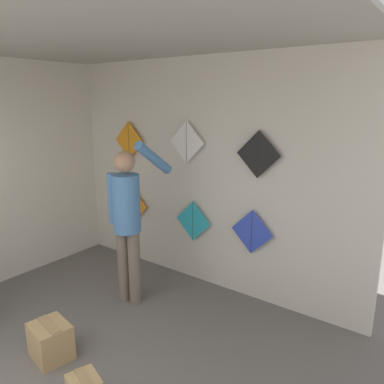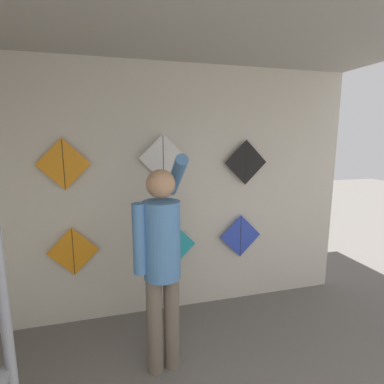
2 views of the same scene
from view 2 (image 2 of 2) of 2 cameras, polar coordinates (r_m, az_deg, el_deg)
The scene contains 8 objects.
back_panel at distance 3.38m, azimuth -5.65°, elevation -0.18°, with size 4.52×0.06×2.80m, color beige.
shopkeeper at distance 2.55m, azimuth -5.78°, elevation -11.64°, with size 0.47×0.69×1.89m.
kite_0 at distance 3.43m, azimuth -21.69°, elevation -10.48°, with size 0.52×0.01×0.52m.
kite_1 at distance 3.47m, azimuth -3.60°, elevation -10.08°, with size 0.52×0.01×0.52m.
kite_2 at distance 3.71m, azimuth 9.21°, elevation -8.27°, with size 0.52×0.01×0.52m.
kite_3 at distance 3.23m, azimuth -23.28°, elevation 4.88°, with size 0.52×0.01×0.52m.
kite_4 at distance 3.25m, azimuth -5.51°, elevation 6.43°, with size 0.52×0.01×0.52m.
kite_5 at distance 3.55m, azimuth 10.22°, elevation 5.57°, with size 0.52×0.01×0.52m.
Camera 2 is at (-0.55, 0.03, 2.01)m, focal length 28.00 mm.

